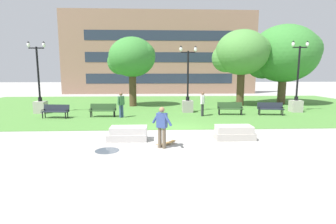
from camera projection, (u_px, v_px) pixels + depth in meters
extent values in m
plane|color=#A3A09B|center=(175.00, 130.00, 14.16)|extent=(140.00, 140.00, 0.00)
cube|color=#4C8438|center=(167.00, 106.00, 24.03)|extent=(40.00, 20.00, 0.02)
cube|color=#BCB7B2|center=(127.00, 137.00, 11.99)|extent=(1.80, 0.90, 0.32)
cube|color=beige|center=(129.00, 130.00, 11.94)|extent=(1.66, 0.83, 0.32)
cube|color=#B2ADA3|center=(234.00, 136.00, 12.21)|extent=(1.80, 0.90, 0.32)
cube|color=#BBB6AB|center=(234.00, 129.00, 12.16)|extent=(1.66, 0.83, 0.32)
cylinder|color=brown|center=(160.00, 138.00, 10.78)|extent=(0.15, 0.15, 0.86)
cylinder|color=brown|center=(164.00, 138.00, 10.69)|extent=(0.15, 0.15, 0.86)
cube|color=#334784|center=(162.00, 120.00, 10.62)|extent=(0.47, 0.40, 0.60)
cylinder|color=#334784|center=(156.00, 118.00, 10.88)|extent=(0.39, 0.27, 0.52)
cylinder|color=#334784|center=(168.00, 120.00, 10.35)|extent=(0.39, 0.27, 0.52)
sphere|color=#9E7051|center=(162.00, 110.00, 10.56)|extent=(0.22, 0.22, 0.22)
cube|color=olive|center=(166.00, 143.00, 11.18)|extent=(0.73, 0.69, 0.02)
cube|color=olive|center=(173.00, 141.00, 11.49)|extent=(0.22, 0.23, 0.06)
cube|color=olive|center=(158.00, 145.00, 10.86)|extent=(0.22, 0.23, 0.06)
cylinder|color=silver|center=(168.00, 143.00, 11.42)|extent=(0.06, 0.06, 0.06)
cylinder|color=silver|center=(171.00, 144.00, 11.27)|extent=(0.06, 0.06, 0.06)
cylinder|color=silver|center=(160.00, 145.00, 11.11)|extent=(0.06, 0.06, 0.06)
cylinder|color=silver|center=(164.00, 146.00, 10.96)|extent=(0.06, 0.06, 0.06)
cylinder|color=#47515B|center=(107.00, 151.00, 10.42)|extent=(0.96, 0.96, 0.01)
cube|color=#284723|center=(103.00, 111.00, 18.12)|extent=(1.81, 0.49, 0.05)
cube|color=#284723|center=(103.00, 107.00, 18.33)|extent=(1.80, 0.18, 0.46)
cube|color=black|center=(90.00, 109.00, 18.09)|extent=(0.07, 0.40, 0.04)
cube|color=black|center=(115.00, 109.00, 18.11)|extent=(0.07, 0.40, 0.04)
cylinder|color=black|center=(91.00, 114.00, 17.98)|extent=(0.07, 0.07, 0.41)
cylinder|color=black|center=(114.00, 114.00, 18.01)|extent=(0.07, 0.07, 0.41)
cylinder|color=black|center=(92.00, 114.00, 18.30)|extent=(0.07, 0.07, 0.41)
cylinder|color=black|center=(115.00, 114.00, 18.32)|extent=(0.07, 0.07, 0.41)
cube|color=#1E232D|center=(55.00, 112.00, 17.62)|extent=(1.84, 0.66, 0.05)
cube|color=#1E232D|center=(57.00, 108.00, 17.83)|extent=(1.80, 0.35, 0.46)
cube|color=black|center=(43.00, 110.00, 17.67)|extent=(0.11, 0.40, 0.04)
cube|color=black|center=(67.00, 110.00, 17.53)|extent=(0.11, 0.40, 0.04)
cylinder|color=black|center=(43.00, 115.00, 17.56)|extent=(0.07, 0.07, 0.41)
cylinder|color=black|center=(65.00, 116.00, 17.43)|extent=(0.07, 0.07, 0.41)
cylinder|color=black|center=(45.00, 115.00, 17.88)|extent=(0.07, 0.07, 0.41)
cylinder|color=black|center=(68.00, 115.00, 17.75)|extent=(0.07, 0.07, 0.41)
cube|color=#284723|center=(230.00, 109.00, 18.99)|extent=(1.83, 0.59, 0.05)
cube|color=#284723|center=(230.00, 105.00, 19.20)|extent=(1.80, 0.28, 0.46)
cube|color=black|center=(219.00, 107.00, 19.00)|extent=(0.09, 0.40, 0.04)
cube|color=black|center=(242.00, 107.00, 18.94)|extent=(0.09, 0.40, 0.04)
cylinder|color=black|center=(219.00, 112.00, 18.90)|extent=(0.07, 0.07, 0.41)
cylinder|color=black|center=(242.00, 112.00, 18.83)|extent=(0.07, 0.07, 0.41)
cylinder|color=black|center=(219.00, 112.00, 19.21)|extent=(0.07, 0.07, 0.41)
cylinder|color=black|center=(241.00, 112.00, 19.15)|extent=(0.07, 0.07, 0.41)
cube|color=#1E232D|center=(271.00, 109.00, 18.87)|extent=(1.84, 0.67, 0.05)
cube|color=#1E232D|center=(270.00, 106.00, 19.08)|extent=(1.80, 0.36, 0.46)
cube|color=black|center=(259.00, 107.00, 18.92)|extent=(0.11, 0.40, 0.04)
cube|color=black|center=(283.00, 108.00, 18.78)|extent=(0.11, 0.40, 0.04)
cylinder|color=black|center=(260.00, 112.00, 18.82)|extent=(0.07, 0.07, 0.41)
cylinder|color=black|center=(283.00, 113.00, 18.68)|extent=(0.07, 0.07, 0.41)
cylinder|color=black|center=(259.00, 112.00, 19.13)|extent=(0.07, 0.07, 0.41)
cylinder|color=black|center=(281.00, 112.00, 19.00)|extent=(0.07, 0.07, 0.41)
cube|color=#ADA89E|center=(296.00, 106.00, 20.46)|extent=(0.80, 0.80, 0.90)
cylinder|color=black|center=(296.00, 98.00, 20.37)|extent=(0.28, 0.28, 0.30)
cylinder|color=black|center=(298.00, 74.00, 20.08)|extent=(0.14, 0.14, 4.14)
cube|color=black|center=(300.00, 47.00, 19.79)|extent=(1.10, 0.08, 0.08)
ellipsoid|color=white|center=(293.00, 44.00, 19.73)|extent=(0.22, 0.22, 0.36)
cone|color=black|center=(293.00, 41.00, 19.70)|extent=(0.20, 0.20, 0.13)
ellipsoid|color=white|center=(307.00, 44.00, 19.78)|extent=(0.22, 0.22, 0.36)
cone|color=black|center=(308.00, 41.00, 19.75)|extent=(0.20, 0.20, 0.13)
cube|color=gray|center=(188.00, 106.00, 20.35)|extent=(0.80, 0.80, 0.90)
cylinder|color=black|center=(188.00, 99.00, 20.26)|extent=(0.28, 0.28, 0.30)
cylinder|color=black|center=(188.00, 76.00, 20.00)|extent=(0.14, 0.14, 3.76)
cube|color=black|center=(188.00, 52.00, 19.73)|extent=(1.10, 0.08, 0.08)
ellipsoid|color=white|center=(181.00, 49.00, 19.67)|extent=(0.22, 0.22, 0.36)
cone|color=black|center=(181.00, 46.00, 19.64)|extent=(0.20, 0.20, 0.13)
ellipsoid|color=white|center=(195.00, 49.00, 19.72)|extent=(0.22, 0.22, 0.36)
cone|color=black|center=(195.00, 46.00, 19.69)|extent=(0.20, 0.20, 0.13)
cube|color=#ADA89E|center=(41.00, 107.00, 19.84)|extent=(0.80, 0.80, 0.90)
cylinder|color=black|center=(40.00, 99.00, 19.75)|extent=(0.28, 0.28, 0.30)
cylinder|color=black|center=(38.00, 74.00, 19.47)|extent=(0.14, 0.14, 4.03)
cube|color=black|center=(36.00, 48.00, 19.19)|extent=(1.10, 0.08, 0.08)
ellipsoid|color=white|center=(28.00, 45.00, 19.12)|extent=(0.22, 0.22, 0.36)
cone|color=black|center=(28.00, 42.00, 19.10)|extent=(0.20, 0.20, 0.13)
ellipsoid|color=white|center=(44.00, 45.00, 19.17)|extent=(0.22, 0.22, 0.36)
cone|color=black|center=(44.00, 42.00, 19.14)|extent=(0.20, 0.20, 0.13)
cylinder|color=#4C3823|center=(133.00, 88.00, 23.83)|extent=(0.65, 0.65, 3.28)
ellipsoid|color=#387F33|center=(132.00, 57.00, 23.42)|extent=(4.15, 4.15, 3.53)
sphere|color=#387F33|center=(120.00, 62.00, 23.84)|extent=(2.28, 2.28, 2.28)
sphere|color=#387F33|center=(143.00, 54.00, 23.02)|extent=(2.08, 2.08, 2.08)
cylinder|color=brown|center=(282.00, 88.00, 25.61)|extent=(0.76, 0.76, 3.08)
ellipsoid|color=#387F33|center=(284.00, 54.00, 25.11)|extent=(6.40, 6.40, 5.44)
sphere|color=#387F33|center=(263.00, 61.00, 25.76)|extent=(3.52, 3.52, 3.52)
sphere|color=#387F33|center=(304.00, 50.00, 24.51)|extent=(3.20, 3.20, 3.20)
cylinder|color=#4C3823|center=(240.00, 87.00, 24.10)|extent=(0.68, 0.68, 3.54)
ellipsoid|color=#4C893D|center=(242.00, 52.00, 23.64)|extent=(4.75, 4.75, 4.04)
sphere|color=#4C893D|center=(226.00, 58.00, 24.12)|extent=(2.61, 2.61, 2.61)
sphere|color=#4C893D|center=(257.00, 49.00, 23.18)|extent=(2.38, 2.38, 2.38)
cylinder|color=#28282D|center=(202.00, 110.00, 18.42)|extent=(0.15, 0.15, 0.86)
cylinder|color=#28282D|center=(203.00, 110.00, 18.61)|extent=(0.15, 0.15, 0.86)
cube|color=white|center=(203.00, 100.00, 18.41)|extent=(0.36, 0.46, 0.60)
cylinder|color=white|center=(202.00, 100.00, 18.16)|extent=(0.13, 0.13, 0.55)
cylinder|color=white|center=(203.00, 99.00, 18.65)|extent=(0.13, 0.13, 0.55)
sphere|color=brown|center=(203.00, 93.00, 18.34)|extent=(0.22, 0.22, 0.22)
cylinder|color=#384C7A|center=(122.00, 111.00, 18.00)|extent=(0.15, 0.15, 0.86)
cylinder|color=#384C7A|center=(120.00, 111.00, 17.83)|extent=(0.15, 0.15, 0.86)
cube|color=#3D7047|center=(121.00, 101.00, 17.81)|extent=(0.43, 0.46, 0.60)
cylinder|color=#3D7047|center=(124.00, 100.00, 18.04)|extent=(0.17, 0.18, 0.56)
cylinder|color=#3D7047|center=(118.00, 101.00, 17.56)|extent=(0.17, 0.18, 0.56)
sphere|color=brown|center=(121.00, 94.00, 17.74)|extent=(0.22, 0.22, 0.22)
cube|color=#8E6B56|center=(160.00, 53.00, 37.45)|extent=(27.94, 1.00, 11.74)
cube|color=#232D3D|center=(160.00, 79.00, 37.50)|extent=(20.95, 0.03, 1.40)
cube|color=#232D3D|center=(160.00, 57.00, 37.05)|extent=(20.95, 0.03, 1.40)
cube|color=#232D3D|center=(160.00, 35.00, 36.59)|extent=(20.95, 0.03, 1.40)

